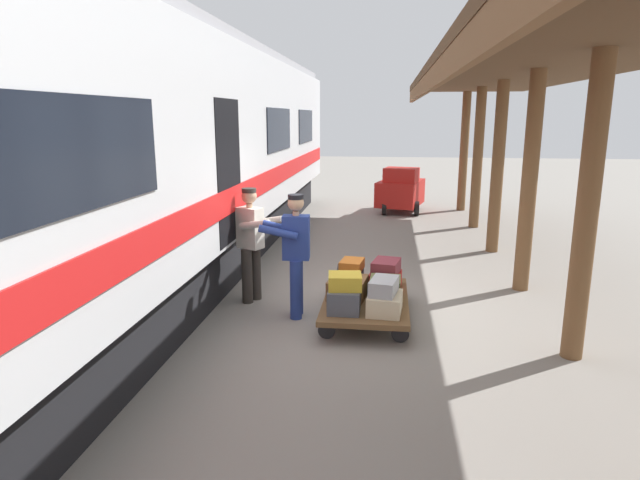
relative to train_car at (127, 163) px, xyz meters
name	(u,v)px	position (x,y,z in m)	size (l,w,h in m)	color
ground_plane	(370,310)	(-3.50, 0.00, -2.06)	(60.00, 60.00, 0.00)	gray
platform_canopy	(560,74)	(-5.81, 0.00, 1.17)	(3.20, 18.44, 3.56)	brown
train_car	(127,163)	(0.00, 0.00, 0.00)	(3.02, 20.41, 4.00)	silver
luggage_cart	(366,301)	(-3.46, 0.31, -1.82)	(1.14, 1.96, 0.29)	brown
suitcase_olive_duffel	(385,288)	(-3.71, 0.31, -1.63)	(0.41, 0.45, 0.29)	brown
suitcase_black_hardshell	(350,277)	(-3.20, -0.23, -1.65)	(0.39, 0.62, 0.24)	black
suitcase_brown_leather	(348,288)	(-3.20, 0.31, -1.64)	(0.49, 0.56, 0.26)	brown
suitcase_red_plastic	(385,280)	(-3.71, -0.23, -1.67)	(0.45, 0.46, 0.21)	#AD231E
suitcase_slate_roller	(344,300)	(-3.20, 0.85, -1.63)	(0.40, 0.49, 0.29)	#4C515B
suitcase_cream_canvas	(385,303)	(-3.71, 0.85, -1.65)	(0.41, 0.55, 0.24)	beige
suitcase_orange_carryall	(352,265)	(-3.22, -0.20, -1.46)	(0.30, 0.43, 0.15)	#CC6B23
suitcase_yellow_case	(345,281)	(-3.21, 0.83, -1.39)	(0.42, 0.37, 0.19)	gold
suitcase_gray_aluminum	(384,286)	(-3.70, 0.82, -1.44)	(0.31, 0.49, 0.19)	#9EA0A5
suitcase_burgundy_valise	(386,267)	(-3.72, -0.20, -1.47)	(0.35, 0.49, 0.20)	maroon
porter_in_overalls	(295,251)	(-2.48, 0.36, -1.14)	(0.68, 0.45, 1.70)	navy
porter_by_door	(251,241)	(-1.74, -0.17, -1.14)	(0.74, 0.61, 1.70)	#332D28
baggage_tug	(401,190)	(-4.08, -8.27, -1.43)	(1.48, 1.92, 1.30)	#B21E19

